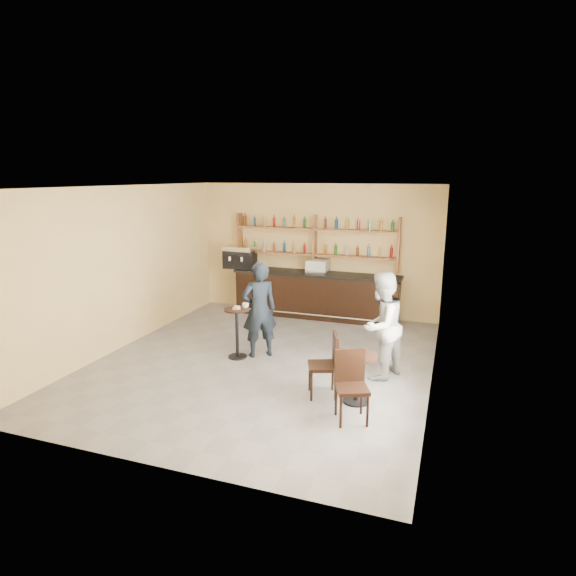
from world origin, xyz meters
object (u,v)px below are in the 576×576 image
(pastry_case, at_px, (318,266))
(cafe_table, at_px, (357,378))
(chair_south, at_px, (352,388))
(man_main, at_px, (259,310))
(pedestal_table, at_px, (237,333))
(bar_counter, at_px, (316,295))
(patron_second, at_px, (381,326))
(chair_west, at_px, (323,365))
(espresso_machine, at_px, (240,257))

(pastry_case, relative_size, cafe_table, 0.67)
(cafe_table, bearing_deg, chair_south, -85.24)
(man_main, bearing_deg, cafe_table, 111.72)
(pastry_case, height_order, chair_south, pastry_case)
(pedestal_table, xyz_separation_m, man_main, (0.37, 0.22, 0.43))
(bar_counter, bearing_deg, patron_second, -57.19)
(chair_west, bearing_deg, espresso_machine, -162.52)
(pedestal_table, height_order, chair_west, chair_west)
(pedestal_table, bearing_deg, patron_second, -0.54)
(pastry_case, xyz_separation_m, pedestal_table, (-0.69, -3.11, -0.77))
(man_main, xyz_separation_m, cafe_table, (2.13, -1.31, -0.53))
(pedestal_table, height_order, man_main, man_main)
(cafe_table, bearing_deg, chair_west, 174.81)
(bar_counter, xyz_separation_m, man_main, (-0.30, -2.89, 0.37))
(man_main, height_order, patron_second, patron_second)
(pastry_case, height_order, man_main, man_main)
(man_main, bearing_deg, espresso_machine, -95.95)
(pastry_case, bearing_deg, man_main, -90.03)
(pastry_case, xyz_separation_m, chair_south, (1.86, -4.80, -0.75))
(cafe_table, bearing_deg, patron_second, 80.00)
(bar_counter, xyz_separation_m, pastry_case, (0.03, 0.00, 0.70))
(cafe_table, height_order, patron_second, patron_second)
(espresso_machine, bearing_deg, chair_west, -58.57)
(chair_south, bearing_deg, pedestal_table, 122.94)
(patron_second, bearing_deg, man_main, -71.71)
(espresso_machine, distance_m, pedestal_table, 3.51)
(cafe_table, height_order, chair_south, chair_south)
(chair_west, bearing_deg, pastry_case, 175.87)
(espresso_machine, height_order, cafe_table, espresso_machine)
(pedestal_table, bearing_deg, chair_west, -28.08)
(bar_counter, xyz_separation_m, chair_south, (1.88, -4.80, -0.04))
(pedestal_table, relative_size, man_main, 0.53)
(man_main, distance_m, cafe_table, 2.56)
(patron_second, bearing_deg, bar_counter, -122.82)
(pastry_case, xyz_separation_m, patron_second, (2.00, -3.14, -0.33))
(pedestal_table, relative_size, patron_second, 0.52)
(pastry_case, height_order, pedestal_table, pastry_case)
(man_main, bearing_deg, patron_second, 137.26)
(man_main, bearing_deg, chair_west, 104.74)
(pedestal_table, relative_size, cafe_table, 1.26)
(man_main, bearing_deg, pedestal_table, -5.69)
(bar_counter, distance_m, cafe_table, 4.59)
(bar_counter, height_order, pedestal_table, bar_counter)
(bar_counter, bearing_deg, pedestal_table, -102.11)
(espresso_machine, xyz_separation_m, cafe_table, (3.85, -4.20, -0.99))
(patron_second, bearing_deg, cafe_table, 14.37)
(pastry_case, xyz_separation_m, chair_west, (1.26, -4.15, -0.75))
(man_main, bearing_deg, chair_south, 102.10)
(pastry_case, distance_m, chair_west, 4.40)
(pastry_case, xyz_separation_m, cafe_table, (1.81, -4.20, -0.87))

